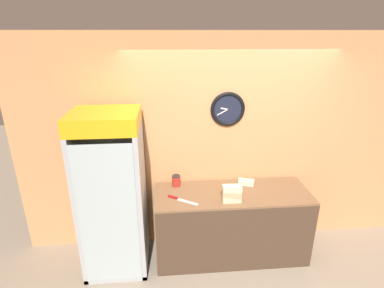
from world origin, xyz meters
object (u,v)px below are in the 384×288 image
(beverage_cooler, at_px, (113,184))
(condiment_jar, at_px, (176,181))
(sandwich_stack_bottom, at_px, (232,199))
(sandwich_stack_top, at_px, (232,189))
(chefs_knife, at_px, (179,199))
(sandwich_stack_middle, at_px, (232,194))
(sandwich_flat_left, at_px, (246,182))

(beverage_cooler, xyz_separation_m, condiment_jar, (0.73, 0.21, -0.10))
(sandwich_stack_bottom, distance_m, condiment_jar, 0.74)
(sandwich_stack_top, height_order, chefs_knife, sandwich_stack_top)
(beverage_cooler, relative_size, sandwich_stack_middle, 8.69)
(sandwich_stack_middle, bearing_deg, sandwich_stack_top, 0.00)
(sandwich_stack_bottom, xyz_separation_m, sandwich_flat_left, (0.27, 0.38, -0.00))
(sandwich_flat_left, distance_m, chefs_knife, 0.91)
(beverage_cooler, distance_m, sandwich_stack_top, 1.35)
(sandwich_stack_top, xyz_separation_m, condiment_jar, (-0.61, 0.42, -0.09))
(chefs_knife, bearing_deg, sandwich_flat_left, 18.67)
(sandwich_flat_left, bearing_deg, beverage_cooler, -173.76)
(sandwich_stack_bottom, bearing_deg, condiment_jar, 145.38)
(sandwich_stack_middle, distance_m, condiment_jar, 0.74)
(beverage_cooler, xyz_separation_m, sandwich_stack_middle, (1.34, -0.21, -0.07))
(chefs_knife, bearing_deg, sandwich_stack_middle, -8.59)
(beverage_cooler, bearing_deg, sandwich_stack_bottom, -8.74)
(sandwich_stack_top, xyz_separation_m, sandwich_flat_left, (0.27, 0.38, -0.14))
(sandwich_flat_left, distance_m, condiment_jar, 0.88)
(sandwich_stack_bottom, relative_size, sandwich_stack_top, 1.00)
(sandwich_stack_middle, relative_size, sandwich_stack_top, 1.03)
(sandwich_stack_middle, distance_m, sandwich_stack_top, 0.07)
(beverage_cooler, bearing_deg, chefs_knife, -8.86)
(sandwich_stack_top, bearing_deg, sandwich_stack_middle, 180.00)
(sandwich_stack_top, relative_size, sandwich_flat_left, 0.99)
(sandwich_stack_bottom, bearing_deg, sandwich_flat_left, 54.89)
(sandwich_flat_left, height_order, chefs_knife, sandwich_flat_left)
(sandwich_stack_middle, xyz_separation_m, chefs_knife, (-0.59, 0.09, -0.09))
(sandwich_stack_middle, relative_size, chefs_knife, 0.64)
(condiment_jar, bearing_deg, chefs_knife, -87.60)
(sandwich_stack_top, distance_m, chefs_knife, 0.62)
(condiment_jar, bearing_deg, sandwich_flat_left, -2.53)
(sandwich_stack_top, relative_size, chefs_knife, 0.62)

